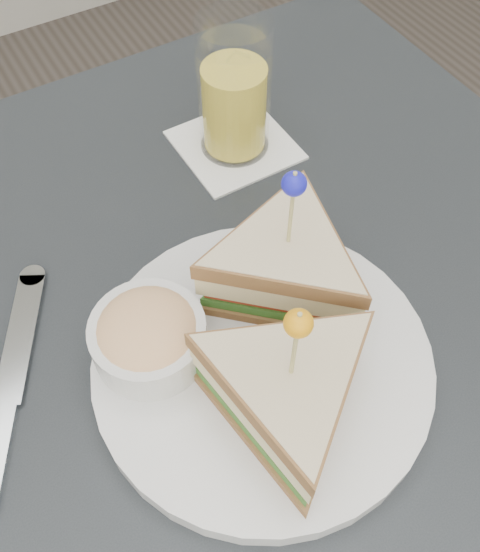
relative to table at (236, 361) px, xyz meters
name	(u,v)px	position (x,y,z in m)	size (l,w,h in m)	color
ground_plane	(238,526)	(0.00, 0.00, -0.67)	(3.50, 3.50, 0.00)	#3F3833
table	(236,361)	(0.00, 0.00, 0.00)	(0.80, 0.80, 0.75)	black
plate_meal	(268,335)	(0.00, -0.05, 0.12)	(0.32, 0.32, 0.16)	silver
cutlery_knife	(9,394)	(-0.19, 0.03, 0.08)	(0.13, 0.22, 0.01)	silver
drink_set	(234,97)	(0.11, 0.19, 0.14)	(0.12, 0.12, 0.15)	white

